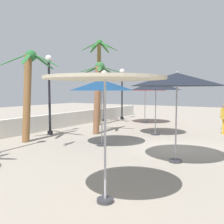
{
  "coord_description": "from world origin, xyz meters",
  "views": [
    {
      "loc": [
        -10.26,
        -3.28,
        2.41
      ],
      "look_at": [
        0.0,
        2.8,
        1.4
      ],
      "focal_mm": 42.41,
      "sensor_mm": 36.0,
      "label": 1
    }
  ],
  "objects_px": {
    "patio_umbrella_1": "(156,86)",
    "lamp_post_3": "(49,88)",
    "patio_umbrella_0": "(145,92)",
    "patio_umbrella_2": "(102,85)",
    "palm_tree_1": "(98,89)",
    "palm_tree_3": "(99,73)",
    "patio_umbrella_4": "(177,80)",
    "lamp_post_2": "(104,87)",
    "lamp_post_0": "(122,85)",
    "palm_tree_0": "(28,84)",
    "patio_umbrella_3": "(105,82)"
  },
  "relations": [
    {
      "from": "patio_umbrella_4",
      "to": "palm_tree_0",
      "type": "height_order",
      "value": "palm_tree_0"
    },
    {
      "from": "patio_umbrella_0",
      "to": "lamp_post_2",
      "type": "relative_size",
      "value": 0.76
    },
    {
      "from": "palm_tree_1",
      "to": "patio_umbrella_1",
      "type": "bearing_deg",
      "value": -68.85
    },
    {
      "from": "palm_tree_1",
      "to": "lamp_post_0",
      "type": "distance_m",
      "value": 7.23
    },
    {
      "from": "palm_tree_3",
      "to": "patio_umbrella_1",
      "type": "bearing_deg",
      "value": -110.61
    },
    {
      "from": "patio_umbrella_1",
      "to": "patio_umbrella_4",
      "type": "height_order",
      "value": "patio_umbrella_4"
    },
    {
      "from": "patio_umbrella_1",
      "to": "palm_tree_3",
      "type": "height_order",
      "value": "palm_tree_3"
    },
    {
      "from": "patio_umbrella_1",
      "to": "palm_tree_1",
      "type": "distance_m",
      "value": 3.12
    },
    {
      "from": "patio_umbrella_0",
      "to": "palm_tree_1",
      "type": "relative_size",
      "value": 0.74
    },
    {
      "from": "patio_umbrella_4",
      "to": "lamp_post_0",
      "type": "xyz_separation_m",
      "value": [
        10.45,
        7.7,
        0.05
      ]
    },
    {
      "from": "patio_umbrella_4",
      "to": "palm_tree_1",
      "type": "xyz_separation_m",
      "value": [
        3.58,
        5.46,
        -0.26
      ]
    },
    {
      "from": "patio_umbrella_0",
      "to": "lamp_post_3",
      "type": "relative_size",
      "value": 0.69
    },
    {
      "from": "patio_umbrella_2",
      "to": "palm_tree_3",
      "type": "relative_size",
      "value": 0.5
    },
    {
      "from": "patio_umbrella_0",
      "to": "patio_umbrella_2",
      "type": "bearing_deg",
      "value": -169.24
    },
    {
      "from": "palm_tree_0",
      "to": "lamp_post_3",
      "type": "height_order",
      "value": "palm_tree_0"
    },
    {
      "from": "patio_umbrella_2",
      "to": "patio_umbrella_3",
      "type": "relative_size",
      "value": 1.03
    },
    {
      "from": "patio_umbrella_4",
      "to": "palm_tree_0",
      "type": "xyz_separation_m",
      "value": [
        0.09,
        7.01,
        -0.06
      ]
    },
    {
      "from": "lamp_post_0",
      "to": "lamp_post_2",
      "type": "bearing_deg",
      "value": 166.83
    },
    {
      "from": "patio_umbrella_0",
      "to": "patio_umbrella_3",
      "type": "relative_size",
      "value": 1.05
    },
    {
      "from": "patio_umbrella_4",
      "to": "lamp_post_3",
      "type": "xyz_separation_m",
      "value": [
        1.89,
        7.45,
        -0.25
      ]
    },
    {
      "from": "patio_umbrella_4",
      "to": "lamp_post_2",
      "type": "distance_m",
      "value": 11.76
    },
    {
      "from": "patio_umbrella_3",
      "to": "lamp_post_0",
      "type": "bearing_deg",
      "value": 27.22
    },
    {
      "from": "palm_tree_1",
      "to": "lamp_post_2",
      "type": "xyz_separation_m",
      "value": [
        4.88,
        2.71,
        0.15
      ]
    },
    {
      "from": "palm_tree_0",
      "to": "lamp_post_0",
      "type": "relative_size",
      "value": 1.04
    },
    {
      "from": "patio_umbrella_0",
      "to": "palm_tree_0",
      "type": "distance_m",
      "value": 9.22
    },
    {
      "from": "patio_umbrella_1",
      "to": "lamp_post_0",
      "type": "relative_size",
      "value": 0.71
    },
    {
      "from": "patio_umbrella_0",
      "to": "patio_umbrella_2",
      "type": "relative_size",
      "value": 1.02
    },
    {
      "from": "palm_tree_1",
      "to": "lamp_post_0",
      "type": "relative_size",
      "value": 0.96
    },
    {
      "from": "patio_umbrella_2",
      "to": "lamp_post_0",
      "type": "distance_m",
      "value": 10.38
    },
    {
      "from": "patio_umbrella_4",
      "to": "palm_tree_0",
      "type": "distance_m",
      "value": 7.01
    },
    {
      "from": "patio_umbrella_1",
      "to": "lamp_post_2",
      "type": "relative_size",
      "value": 0.75
    },
    {
      "from": "palm_tree_3",
      "to": "lamp_post_0",
      "type": "height_order",
      "value": "palm_tree_3"
    },
    {
      "from": "patio_umbrella_2",
      "to": "lamp_post_3",
      "type": "xyz_separation_m",
      "value": [
        0.94,
        3.92,
        -0.11
      ]
    },
    {
      "from": "palm_tree_3",
      "to": "patio_umbrella_0",
      "type": "bearing_deg",
      "value": -40.99
    },
    {
      "from": "patio_umbrella_1",
      "to": "lamp_post_0",
      "type": "height_order",
      "value": "lamp_post_0"
    },
    {
      "from": "palm_tree_3",
      "to": "palm_tree_0",
      "type": "bearing_deg",
      "value": -177.15
    },
    {
      "from": "patio_umbrella_0",
      "to": "palm_tree_3",
      "type": "relative_size",
      "value": 0.51
    },
    {
      "from": "lamp_post_2",
      "to": "lamp_post_3",
      "type": "bearing_deg",
      "value": -173.74
    },
    {
      "from": "patio_umbrella_4",
      "to": "palm_tree_0",
      "type": "bearing_deg",
      "value": 89.28
    },
    {
      "from": "patio_umbrella_3",
      "to": "palm_tree_3",
      "type": "distance_m",
      "value": 12.54
    },
    {
      "from": "lamp_post_3",
      "to": "patio_umbrella_4",
      "type": "bearing_deg",
      "value": -104.23
    },
    {
      "from": "patio_umbrella_3",
      "to": "lamp_post_0",
      "type": "distance_m",
      "value": 16.1
    },
    {
      "from": "patio_umbrella_3",
      "to": "patio_umbrella_4",
      "type": "xyz_separation_m",
      "value": [
        3.86,
        -0.34,
        0.17
      ]
    },
    {
      "from": "palm_tree_1",
      "to": "palm_tree_3",
      "type": "bearing_deg",
      "value": 32.57
    },
    {
      "from": "patio_umbrella_0",
      "to": "patio_umbrella_1",
      "type": "height_order",
      "value": "patio_umbrella_1"
    },
    {
      "from": "palm_tree_0",
      "to": "palm_tree_3",
      "type": "height_order",
      "value": "palm_tree_3"
    },
    {
      "from": "lamp_post_2",
      "to": "patio_umbrella_2",
      "type": "bearing_deg",
      "value": -148.29
    },
    {
      "from": "patio_umbrella_0",
      "to": "patio_umbrella_4",
      "type": "xyz_separation_m",
      "value": [
        -9.09,
        -5.07,
        0.45
      ]
    },
    {
      "from": "palm_tree_0",
      "to": "palm_tree_1",
      "type": "relative_size",
      "value": 1.08
    },
    {
      "from": "patio_umbrella_1",
      "to": "lamp_post_3",
      "type": "height_order",
      "value": "lamp_post_3"
    }
  ]
}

